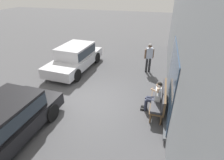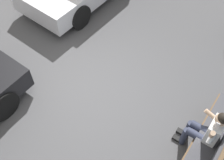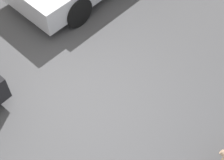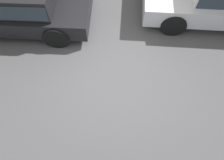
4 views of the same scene
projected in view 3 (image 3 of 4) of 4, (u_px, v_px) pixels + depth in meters
The scene contains 1 object.
ground_plane at pixel (79, 106), 6.30m from camera, with size 60.00×60.00×0.00m, color #4C4C4F.
Camera 3 is at (2.16, 2.60, 5.38)m, focal length 55.00 mm.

